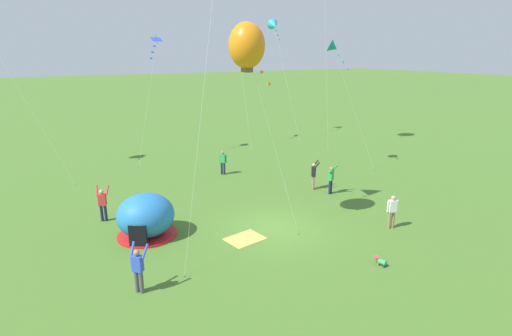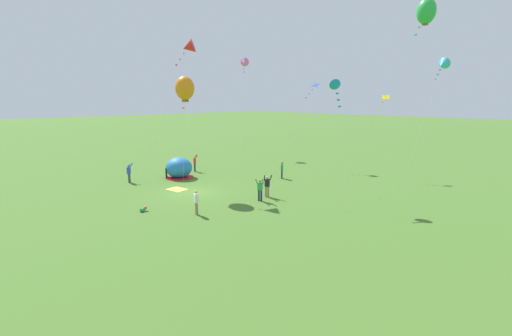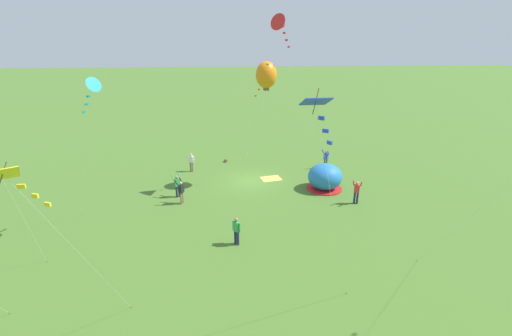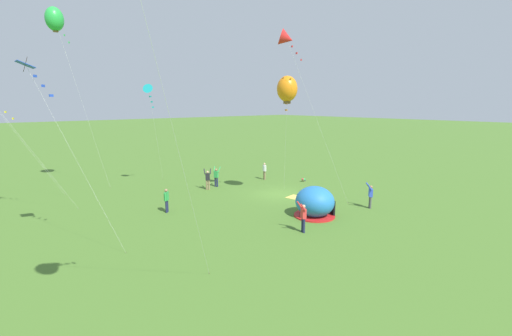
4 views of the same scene
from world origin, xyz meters
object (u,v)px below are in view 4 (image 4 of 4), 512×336
(kite_teal, at_px, (149,90))
(person_arms_raised, at_px, (303,216))
(person_near_tent, at_px, (370,195))
(person_flying_kite, at_px, (208,179))
(person_far_back, at_px, (264,170))
(person_watching_sky, at_px, (166,199))
(kite_orange, at_px, (287,89))
(popup_tent, at_px, (315,202))
(kite_red, at_px, (287,39))
(toddler_crawling, at_px, (303,180))
(kite_green, at_px, (54,19))
(kite_blue, at_px, (31,73))
(person_strolling, at_px, (216,176))

(kite_teal, bearing_deg, person_arms_raised, -173.13)
(person_near_tent, xyz_separation_m, person_flying_kite, (12.57, 6.06, 0.00))
(person_far_back, relative_size, person_watching_sky, 1.00)
(kite_orange, bearing_deg, popup_tent, 158.60)
(person_watching_sky, distance_m, kite_red, 14.35)
(toddler_crawling, xyz_separation_m, kite_teal, (7.33, 12.37, 8.62))
(popup_tent, height_order, person_far_back, popup_tent)
(popup_tent, bearing_deg, kite_green, 30.16)
(kite_orange, bearing_deg, person_watching_sky, 72.35)
(person_near_tent, relative_size, person_watching_sky, 1.10)
(person_far_back, xyz_separation_m, kite_blue, (-5.55, 20.07, 8.11))
(person_flying_kite, relative_size, person_arms_raised, 1.00)
(kite_red, bearing_deg, popup_tent, 168.61)
(person_strolling, relative_size, kite_teal, 0.20)
(person_far_back, distance_m, person_flying_kite, 6.66)
(kite_green, bearing_deg, person_far_back, -116.20)
(person_arms_raised, height_order, kite_red, kite_red)
(person_far_back, relative_size, kite_teal, 0.18)
(person_arms_raised, bearing_deg, person_watching_sky, 26.51)
(person_watching_sky, bearing_deg, person_flying_kite, -57.80)
(person_near_tent, bearing_deg, kite_green, 37.38)
(person_arms_raised, bearing_deg, toddler_crawling, -48.64)
(person_near_tent, height_order, kite_red, kite_red)
(toddler_crawling, bearing_deg, kite_red, 120.47)
(person_near_tent, bearing_deg, person_watching_sky, 53.11)
(popup_tent, distance_m, kite_red, 11.84)
(popup_tent, relative_size, kite_green, 0.18)
(popup_tent, height_order, kite_blue, kite_blue)
(person_near_tent, height_order, kite_teal, kite_teal)
(kite_red, bearing_deg, person_flying_kite, 16.79)
(kite_green, bearing_deg, person_near_tent, -142.62)
(popup_tent, height_order, person_near_tent, popup_tent)
(person_near_tent, height_order, person_arms_raised, same)
(kite_red, bearing_deg, person_arms_raised, 145.02)
(kite_orange, relative_size, kite_teal, 1.05)
(kite_orange, distance_m, kite_blue, 16.71)
(popup_tent, height_order, person_watching_sky, popup_tent)
(kite_blue, bearing_deg, popup_tent, -109.55)
(popup_tent, xyz_separation_m, person_near_tent, (-1.48, -4.56, 0.00))
(kite_green, bearing_deg, person_watching_sky, -162.44)
(person_far_back, bearing_deg, kite_green, 63.80)
(popup_tent, bearing_deg, person_strolling, 1.46)
(toddler_crawling, distance_m, kite_blue, 24.24)
(popup_tent, height_order, kite_orange, kite_orange)
(person_watching_sky, xyz_separation_m, kite_orange, (-2.89, -9.09, 7.79))
(person_arms_raised, bearing_deg, kite_red, -34.98)
(person_strolling, bearing_deg, kite_orange, -163.43)
(kite_blue, relative_size, kite_teal, 1.05)
(person_flying_kite, distance_m, kite_red, 13.64)
(person_watching_sky, distance_m, person_strolling, 8.12)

